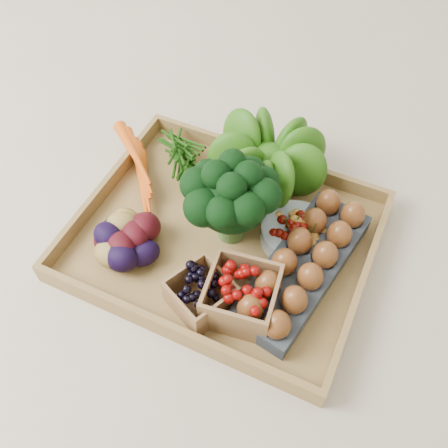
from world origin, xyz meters
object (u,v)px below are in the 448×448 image
at_px(broccoli, 231,211).
at_px(cherry_bowl, 296,234).
at_px(tray, 224,240).
at_px(egg_carton, 302,268).

xyz_separation_m(broccoli, cherry_bowl, (0.12, 0.04, -0.05)).
distance_m(tray, cherry_bowl, 0.14).
xyz_separation_m(tray, broccoli, (0.01, 0.02, 0.08)).
relative_size(tray, cherry_bowl, 4.03).
bearing_deg(tray, cherry_bowl, 23.75).
bearing_deg(cherry_bowl, egg_carton, -61.73).
bearing_deg(cherry_bowl, tray, -156.25).
height_order(tray, broccoli, broccoli).
xyz_separation_m(tray, cherry_bowl, (0.13, 0.06, 0.03)).
xyz_separation_m(tray, egg_carton, (0.16, -0.01, 0.03)).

